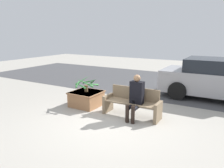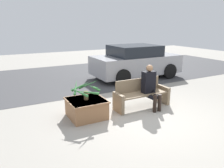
{
  "view_description": "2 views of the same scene",
  "coord_description": "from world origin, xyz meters",
  "px_view_note": "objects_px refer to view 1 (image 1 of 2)",
  "views": [
    {
      "loc": [
        2.79,
        -4.78,
        2.35
      ],
      "look_at": [
        -0.45,
        0.81,
        0.85
      ],
      "focal_mm": 35.0,
      "sensor_mm": 36.0,
      "label": 1
    },
    {
      "loc": [
        -3.33,
        -4.2,
        2.36
      ],
      "look_at": [
        -0.59,
        0.92,
        0.76
      ],
      "focal_mm": 35.0,
      "sensor_mm": 36.0,
      "label": 2
    }
  ],
  "objects_px": {
    "bench": "(132,103)",
    "planter_box": "(86,98)",
    "parked_car": "(217,79)",
    "person_seated": "(136,96)",
    "potted_plant": "(86,83)"
  },
  "relations": [
    {
      "from": "planter_box",
      "to": "potted_plant",
      "type": "height_order",
      "value": "potted_plant"
    },
    {
      "from": "bench",
      "to": "planter_box",
      "type": "relative_size",
      "value": 1.79
    },
    {
      "from": "person_seated",
      "to": "potted_plant",
      "type": "height_order",
      "value": "person_seated"
    },
    {
      "from": "bench",
      "to": "parked_car",
      "type": "bearing_deg",
      "value": 58.55
    },
    {
      "from": "bench",
      "to": "person_seated",
      "type": "height_order",
      "value": "person_seated"
    },
    {
      "from": "person_seated",
      "to": "planter_box",
      "type": "bearing_deg",
      "value": 172.92
    },
    {
      "from": "planter_box",
      "to": "parked_car",
      "type": "relative_size",
      "value": 0.24
    },
    {
      "from": "person_seated",
      "to": "parked_car",
      "type": "height_order",
      "value": "parked_car"
    },
    {
      "from": "bench",
      "to": "planter_box",
      "type": "height_order",
      "value": "bench"
    },
    {
      "from": "bench",
      "to": "potted_plant",
      "type": "bearing_deg",
      "value": 178.56
    },
    {
      "from": "person_seated",
      "to": "parked_car",
      "type": "bearing_deg",
      "value": 62.28
    },
    {
      "from": "person_seated",
      "to": "parked_car",
      "type": "xyz_separation_m",
      "value": [
        1.76,
        3.34,
        0.06
      ]
    },
    {
      "from": "planter_box",
      "to": "potted_plant",
      "type": "relative_size",
      "value": 1.18
    },
    {
      "from": "parked_car",
      "to": "planter_box",
      "type": "bearing_deg",
      "value": -139.38
    },
    {
      "from": "bench",
      "to": "potted_plant",
      "type": "height_order",
      "value": "potted_plant"
    }
  ]
}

